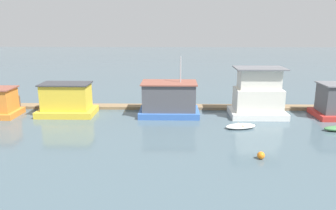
% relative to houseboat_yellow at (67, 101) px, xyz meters
% --- Properties ---
extents(ground_plane, '(200.00, 200.00, 0.00)m').
position_rel_houseboat_yellow_xyz_m(ground_plane, '(10.51, -0.18, -1.52)').
color(ground_plane, '#475B66').
extents(dock_walkway, '(51.00, 1.62, 0.30)m').
position_rel_houseboat_yellow_xyz_m(dock_walkway, '(10.51, 2.99, -1.37)').
color(dock_walkway, '#846B4C').
rests_on(dock_walkway, ground_plane).
extents(houseboat_yellow, '(5.75, 3.61, 3.34)m').
position_rel_houseboat_yellow_xyz_m(houseboat_yellow, '(0.00, 0.00, 0.00)').
color(houseboat_yellow, gold).
rests_on(houseboat_yellow, ground_plane).
extents(houseboat_blue, '(6.10, 4.06, 6.09)m').
position_rel_houseboat_yellow_xyz_m(houseboat_blue, '(10.59, 0.18, 0.13)').
color(houseboat_blue, '#3866B7').
rests_on(houseboat_blue, ground_plane).
extents(houseboat_white, '(5.55, 3.80, 5.00)m').
position_rel_houseboat_yellow_xyz_m(houseboat_white, '(19.61, -0.05, 0.64)').
color(houseboat_white, white).
rests_on(houseboat_white, ground_plane).
extents(dinghy_white, '(3.04, 1.94, 0.39)m').
position_rel_houseboat_yellow_xyz_m(dinghy_white, '(17.18, -4.15, -1.32)').
color(dinghy_white, white).
rests_on(dinghy_white, ground_plane).
extents(mooring_post_near_right, '(0.25, 0.25, 1.60)m').
position_rel_houseboat_yellow_xyz_m(mooring_post_near_right, '(-5.91, 1.93, -0.72)').
color(mooring_post_near_right, brown).
rests_on(mooring_post_near_right, ground_plane).
extents(buoy_orange, '(0.54, 0.54, 0.54)m').
position_rel_houseboat_yellow_xyz_m(buoy_orange, '(17.26, -11.07, -1.25)').
color(buoy_orange, orange).
rests_on(buoy_orange, ground_plane).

